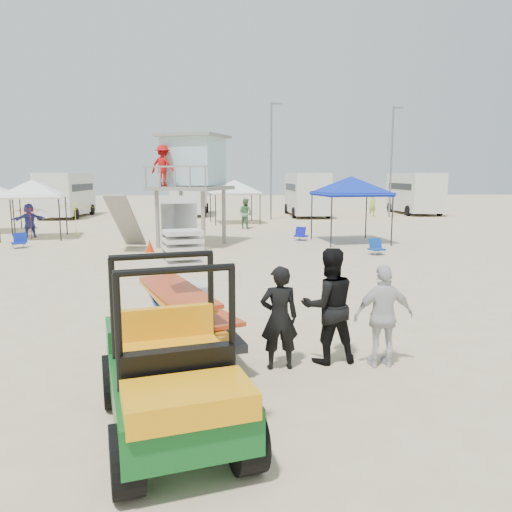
{
  "coord_description": "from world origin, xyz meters",
  "views": [
    {
      "loc": [
        -0.17,
        -8.05,
        3.1
      ],
      "look_at": [
        0.5,
        3.0,
        1.3
      ],
      "focal_mm": 35.0,
      "sensor_mm": 36.0,
      "label": 1
    }
  ],
  "objects": [
    {
      "name": "beach_chair_c",
      "position": [
        3.41,
        15.59,
        0.31
      ],
      "size": [
        0.74,
        0.86,
        0.64
      ],
      "color": "#1012B2",
      "rests_on": "ground"
    },
    {
      "name": "beach_chair_a",
      "position": [
        -9.06,
        13.8,
        0.31
      ],
      "size": [
        0.72,
        0.8,
        0.64
      ],
      "color": "#0D2496",
      "rests_on": "ground"
    },
    {
      "name": "rv_mid_right",
      "position": [
        6.0,
        29.99,
        1.8
      ],
      "size": [
        2.64,
        7.0,
        3.25
      ],
      "color": "silver",
      "rests_on": "ground"
    },
    {
      "name": "cone_near",
      "position": [
        -3.28,
        12.27,
        0.25
      ],
      "size": [
        0.34,
        0.34,
        0.5
      ],
      "primitive_type": "cone",
      "color": "red",
      "rests_on": "ground"
    },
    {
      "name": "canopy_white_c",
      "position": [
        0.39,
        24.37,
        2.64
      ],
      "size": [
        3.35,
        3.35,
        3.19
      ],
      "color": "black",
      "rests_on": "ground"
    },
    {
      "name": "man_left",
      "position": [
        0.67,
        -0.38,
        0.85
      ],
      "size": [
        0.64,
        0.45,
        1.69
      ],
      "primitive_type": "imported",
      "rotation": [
        0.0,
        0.0,
        3.21
      ],
      "color": "black",
      "rests_on": "ground"
    },
    {
      "name": "man_mid",
      "position": [
        1.52,
        -0.13,
        0.97
      ],
      "size": [
        1.03,
        0.86,
        1.93
      ],
      "primitive_type": "imported",
      "rotation": [
        0.0,
        0.0,
        3.28
      ],
      "color": "black",
      "rests_on": "ground"
    },
    {
      "name": "light_pole_left",
      "position": [
        3.0,
        27.0,
        4.0
      ],
      "size": [
        0.14,
        0.14,
        8.0
      ],
      "primitive_type": "cylinder",
      "color": "slate",
      "rests_on": "ground"
    },
    {
      "name": "lifeguard_tower",
      "position": [
        -1.77,
        14.17,
        3.52
      ],
      "size": [
        3.87,
        3.87,
        4.72
      ],
      "color": "gray",
      "rests_on": "ground"
    },
    {
      "name": "surf_trailer",
      "position": [
        -0.85,
        -0.08,
        1.0
      ],
      "size": [
        1.96,
        2.83,
        2.45
      ],
      "color": "black",
      "rests_on": "ground"
    },
    {
      "name": "rv_far_right",
      "position": [
        15.0,
        31.49,
        1.8
      ],
      "size": [
        2.64,
        6.6,
        3.25
      ],
      "color": "silver",
      "rests_on": "ground"
    },
    {
      "name": "ground",
      "position": [
        0.0,
        0.0,
        0.0
      ],
      "size": [
        140.0,
        140.0,
        0.0
      ],
      "primitive_type": "plane",
      "color": "beige",
      "rests_on": "ground"
    },
    {
      "name": "rv_far_left",
      "position": [
        -12.0,
        29.99,
        1.8
      ],
      "size": [
        2.64,
        6.8,
        3.25
      ],
      "color": "silver",
      "rests_on": "ground"
    },
    {
      "name": "distant_beachgoers",
      "position": [
        -2.82,
        20.56,
        0.87
      ],
      "size": [
        22.07,
        12.54,
        1.77
      ],
      "color": "#A0C94B",
      "rests_on": "ground"
    },
    {
      "name": "light_pole_right",
      "position": [
        12.0,
        28.5,
        4.0
      ],
      "size": [
        0.14,
        0.14,
        8.0
      ],
      "primitive_type": "cylinder",
      "color": "slate",
      "rests_on": "ground"
    },
    {
      "name": "cone_far",
      "position": [
        -2.55,
        12.09,
        0.25
      ],
      "size": [
        0.34,
        0.34,
        0.5
      ],
      "primitive_type": "cone",
      "color": "#F43D07",
      "rests_on": "ground"
    },
    {
      "name": "canopy_blue",
      "position": [
        5.57,
        14.69,
        2.9
      ],
      "size": [
        3.34,
        3.34,
        3.45
      ],
      "color": "black",
      "rests_on": "ground"
    },
    {
      "name": "umbrella_b",
      "position": [
        -7.72,
        17.5,
        0.89
      ],
      "size": [
        2.7,
        2.71,
        1.78
      ],
      "primitive_type": "imported",
      "rotation": [
        0.0,
        0.0,
        0.56
      ],
      "color": "#EAF715",
      "rests_on": "ground"
    },
    {
      "name": "canopy_white_a",
      "position": [
        -9.57,
        17.05,
        2.73
      ],
      "size": [
        3.29,
        3.29,
        3.28
      ],
      "color": "black",
      "rests_on": "ground"
    },
    {
      "name": "beach_chair_b",
      "position": [
        5.74,
        11.1,
        0.31
      ],
      "size": [
        0.67,
        0.73,
        0.64
      ],
      "color": "#0E3C9C",
      "rests_on": "ground"
    },
    {
      "name": "man_right",
      "position": [
        2.37,
        -0.38,
        0.84
      ],
      "size": [
        1.02,
        0.49,
        1.68
      ],
      "primitive_type": "imported",
      "rotation": [
        0.0,
        0.0,
        3.22
      ],
      "color": "silver",
      "rests_on": "ground"
    },
    {
      "name": "rv_mid_left",
      "position": [
        -3.0,
        31.49,
        1.8
      ],
      "size": [
        2.65,
        6.5,
        3.25
      ],
      "color": "silver",
      "rests_on": "ground"
    },
    {
      "name": "umbrella_a",
      "position": [
        -9.6,
        16.57,
        0.8
      ],
      "size": [
        1.84,
        1.88,
        1.6
      ],
      "primitive_type": "imported",
      "rotation": [
        0.0,
        0.0,
        0.06
      ],
      "color": "#B22213",
      "rests_on": "ground"
    },
    {
      "name": "utility_cart",
      "position": [
        -0.86,
        -2.42,
        0.98
      ],
      "size": [
        2.06,
        3.05,
        2.11
      ],
      "color": "#0D531B",
      "rests_on": "ground"
    }
  ]
}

